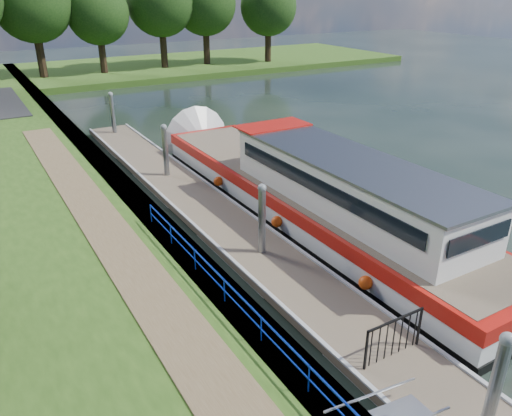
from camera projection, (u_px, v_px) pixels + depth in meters
bank_edge at (133, 203)px, 21.44m from camera, size 1.10×90.00×0.78m
far_bank at (155, 67)px, 57.29m from camera, size 60.00×18.00×0.60m
footpath at (145, 283)px, 14.92m from camera, size 1.60×40.00×0.05m
blue_fence at (284, 346)px, 11.55m from camera, size 0.04×18.04×0.72m
pontoon at (207, 211)px, 21.14m from camera, size 2.50×30.00×0.56m
mooring_piles at (206, 187)px, 20.70m from camera, size 0.30×27.30×3.55m
gate_panel at (394, 332)px, 12.27m from camera, size 1.85×0.05×1.15m
barge at (301, 189)px, 21.06m from camera, size 4.36×21.15×4.78m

